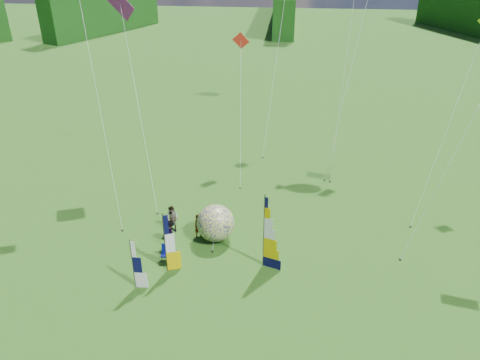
# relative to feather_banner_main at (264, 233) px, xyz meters

# --- Properties ---
(ground) EXTENTS (220.00, 220.00, 0.00)m
(ground) POSITION_rel_feather_banner_main_xyz_m (-0.48, -3.34, -2.43)
(ground) COLOR #214D0B
(ground) RESTS_ON ground
(treeline_ring) EXTENTS (210.00, 210.00, 8.00)m
(treeline_ring) POSITION_rel_feather_banner_main_xyz_m (-0.48, -3.34, 1.57)
(treeline_ring) COLOR #174715
(treeline_ring) RESTS_ON ground
(feather_banner_main) EXTENTS (1.28, 0.52, 4.86)m
(feather_banner_main) POSITION_rel_feather_banner_main_xyz_m (0.00, 0.00, 0.00)
(feather_banner_main) COLOR #080837
(feather_banner_main) RESTS_ON ground
(side_banner_left) EXTENTS (1.05, 0.46, 3.93)m
(side_banner_left) POSITION_rel_feather_banner_main_xyz_m (-5.69, -1.10, -0.47)
(side_banner_left) COLOR #D9AF00
(side_banner_left) RESTS_ON ground
(side_banner_far) EXTENTS (0.96, 0.12, 3.22)m
(side_banner_far) POSITION_rel_feather_banner_main_xyz_m (-7.14, -2.75, -0.82)
(side_banner_far) COLOR white
(side_banner_far) RESTS_ON ground
(bol_inflatable) EXTENTS (2.95, 2.95, 2.47)m
(bol_inflatable) POSITION_rel_feather_banner_main_xyz_m (-3.27, 2.47, -1.19)
(bol_inflatable) COLOR #0A0C75
(bol_inflatable) RESTS_ON ground
(spectator_a) EXTENTS (0.73, 0.69, 1.68)m
(spectator_a) POSITION_rel_feather_banner_main_xyz_m (-4.44, 2.61, -1.59)
(spectator_a) COLOR #66594C
(spectator_a) RESTS_ON ground
(spectator_b) EXTENTS (0.98, 0.68, 1.84)m
(spectator_b) POSITION_rel_feather_banner_main_xyz_m (-6.35, 3.18, -1.51)
(spectator_b) COLOR #66594C
(spectator_b) RESTS_ON ground
(spectator_c) EXTENTS (0.83, 1.17, 1.71)m
(spectator_c) POSITION_rel_feather_banner_main_xyz_m (-6.12, 1.66, -1.58)
(spectator_c) COLOR #66594C
(spectator_c) RESTS_ON ground
(spectator_d) EXTENTS (0.98, 0.54, 1.58)m
(spectator_d) POSITION_rel_feather_banner_main_xyz_m (-3.48, 3.69, -1.64)
(spectator_d) COLOR #66594C
(spectator_d) RESTS_ON ground
(camp_chair) EXTENTS (0.64, 0.64, 1.07)m
(camp_chair) POSITION_rel_feather_banner_main_xyz_m (-5.99, -0.16, -1.90)
(camp_chair) COLOR #030951
(camp_chair) RESTS_ON ground
(kite_whale) EXTENTS (9.42, 15.29, 22.31)m
(kite_whale) POSITION_rel_feather_banner_main_xyz_m (5.70, 16.84, 8.72)
(kite_whale) COLOR black
(kite_whale) RESTS_ON ground
(kite_rainbow_delta) EXTENTS (11.76, 13.70, 15.45)m
(kite_rainbow_delta) POSITION_rel_feather_banner_main_xyz_m (-9.75, 8.69, 5.29)
(kite_rainbow_delta) COLOR #F10026
(kite_rainbow_delta) RESTS_ON ground
(kite_parafoil) EXTENTS (11.29, 10.87, 14.78)m
(kite_parafoil) POSITION_rel_feather_banner_main_xyz_m (10.99, 3.58, 4.96)
(kite_parafoil) COLOR #A72000
(kite_parafoil) RESTS_ON ground
(small_kite_red) EXTENTS (5.70, 9.47, 11.32)m
(small_kite_red) POSITION_rel_feather_banner_main_xyz_m (-2.72, 12.72, 3.23)
(small_kite_red) COLOR red
(small_kite_red) RESTS_ON ground
(small_kite_orange) EXTENTS (9.20, 11.93, 17.86)m
(small_kite_orange) POSITION_rel_feather_banner_main_xyz_m (5.96, 15.41, 6.50)
(small_kite_orange) COLOR #EE5E0C
(small_kite_orange) RESTS_ON ground
(small_kite_yellow) EXTENTS (9.37, 11.22, 13.46)m
(small_kite_yellow) POSITION_rel_feather_banner_main_xyz_m (12.21, 9.00, 4.30)
(small_kite_yellow) COLOR #CED819
(small_kite_yellow) RESTS_ON ground
(small_kite_pink) EXTENTS (8.86, 10.62, 17.09)m
(small_kite_pink) POSITION_rel_feather_banner_main_xyz_m (-11.56, 6.04, 6.11)
(small_kite_pink) COLOR #EF32AC
(small_kite_pink) RESTS_ON ground
(small_kite_green) EXTENTS (7.17, 12.31, 19.64)m
(small_kite_green) POSITION_rel_feather_banner_main_xyz_m (-0.05, 19.98, 7.39)
(small_kite_green) COLOR #43BC62
(small_kite_green) RESTS_ON ground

